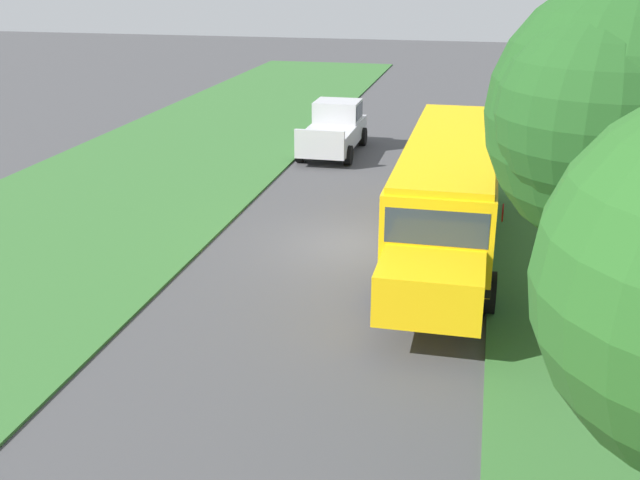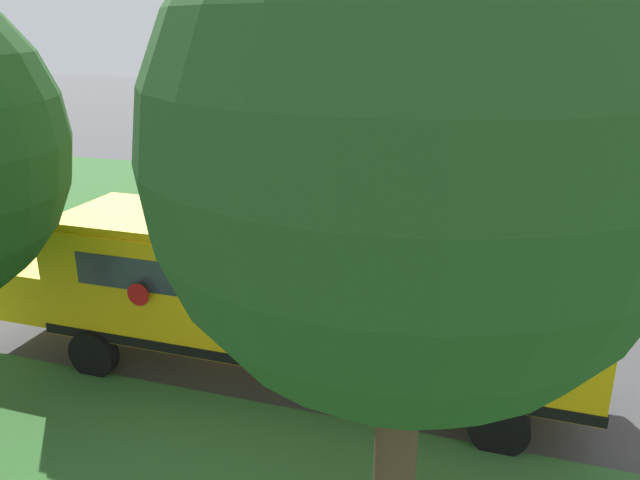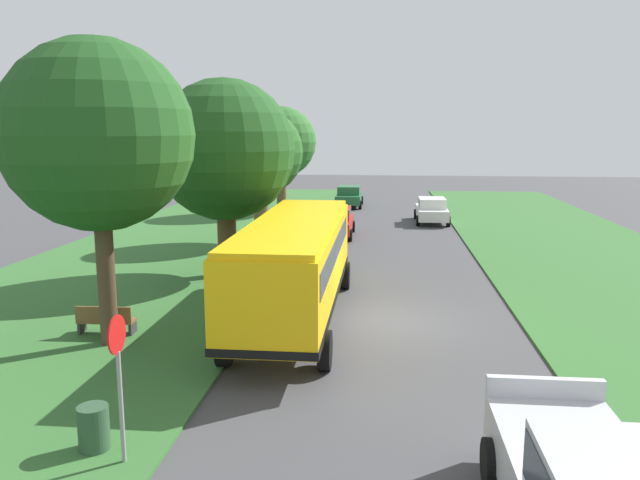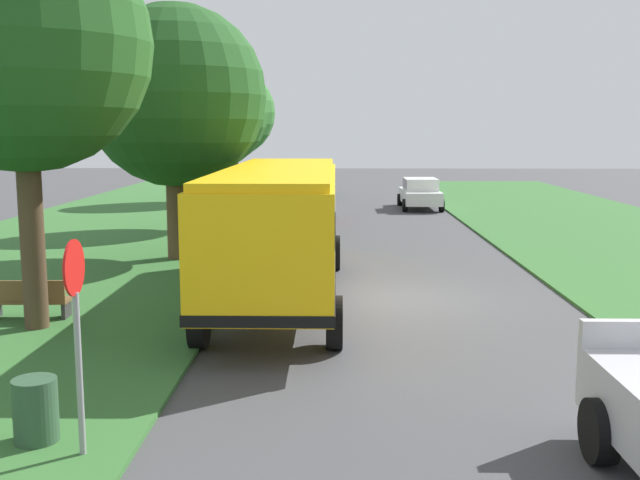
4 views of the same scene
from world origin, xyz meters
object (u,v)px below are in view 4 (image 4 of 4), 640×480
at_px(oak_tree_across_road, 234,114).
at_px(stop_sign, 77,322).
at_px(school_bus, 281,220).
at_px(oak_tree_far_end, 214,112).
at_px(park_bench, 30,300).
at_px(trash_bin, 36,413).
at_px(car_green_furthest, 314,181).
at_px(oak_tree_roadside_mid, 182,96).
at_px(oak_tree_beside_bus, 21,41).
at_px(car_white_middle, 420,192).
at_px(car_red_nearest, 306,202).

distance_m(oak_tree_across_road, stop_sign, 32.76).
xyz_separation_m(school_bus, oak_tree_far_end, (-3.59, 12.72, 2.77)).
height_order(park_bench, trash_bin, park_bench).
bearing_deg(stop_sign, school_bus, 78.14).
relative_size(car_green_furthest, oak_tree_across_road, 0.60).
bearing_deg(park_bench, oak_tree_roadside_mid, 77.00).
height_order(car_green_furthest, oak_tree_beside_bus, oak_tree_beside_bus).
distance_m(school_bus, trash_bin, 8.84).
distance_m(oak_tree_across_road, park_bench, 26.33).
bearing_deg(car_white_middle, oak_tree_roadside_mid, -120.63).
xyz_separation_m(school_bus, park_bench, (-5.15, -2.14, -1.45)).
bearing_deg(school_bus, trash_bin, -106.94).
xyz_separation_m(stop_sign, park_bench, (-3.33, 6.57, -1.26)).
bearing_deg(park_bench, car_green_furthest, 80.44).
bearing_deg(oak_tree_beside_bus, trash_bin, -68.26).
relative_size(school_bus, car_white_middle, 2.82).
bearing_deg(oak_tree_across_road, car_green_furthest, 46.47).
bearing_deg(oak_tree_far_end, car_green_furthest, 77.11).
distance_m(oak_tree_beside_bus, oak_tree_far_end, 15.69).
distance_m(school_bus, car_green_furthest, 28.30).
xyz_separation_m(stop_sign, trash_bin, (-0.71, 0.37, -1.29)).
bearing_deg(school_bus, car_green_furthest, 90.06).
distance_m(car_red_nearest, park_bench, 18.10).
relative_size(oak_tree_beside_bus, oak_tree_roadside_mid, 1.05).
relative_size(school_bus, car_red_nearest, 2.82).
bearing_deg(stop_sign, car_green_furthest, 87.21).
relative_size(oak_tree_roadside_mid, park_bench, 4.79).
distance_m(oak_tree_roadside_mid, trash_bin, 14.67).
xyz_separation_m(oak_tree_roadside_mid, park_bench, (-1.78, -7.71, -4.55)).
height_order(stop_sign, trash_bin, stop_sign).
bearing_deg(trash_bin, car_green_furthest, 86.08).
height_order(car_red_nearest, oak_tree_roadside_mid, oak_tree_roadside_mid).
bearing_deg(oak_tree_roadside_mid, oak_tree_across_road, 92.83).
bearing_deg(oak_tree_roadside_mid, car_green_furthest, 81.62).
distance_m(oak_tree_beside_bus, oak_tree_roadside_mid, 8.60).
bearing_deg(park_bench, oak_tree_far_end, 83.99).
xyz_separation_m(car_white_middle, oak_tree_roadside_mid, (-8.95, -15.11, 4.15)).
distance_m(oak_tree_far_end, oak_tree_across_road, 11.11).
relative_size(oak_tree_beside_bus, trash_bin, 9.04).
relative_size(stop_sign, park_bench, 1.70).
bearing_deg(oak_tree_roadside_mid, stop_sign, -83.82).
relative_size(school_bus, oak_tree_roadside_mid, 1.60).
relative_size(school_bus, oak_tree_across_road, 1.70).
bearing_deg(trash_bin, oak_tree_beside_bus, 111.74).
height_order(oak_tree_across_road, trash_bin, oak_tree_across_road).
xyz_separation_m(car_red_nearest, car_white_middle, (5.60, 5.46, 0.00)).
distance_m(oak_tree_beside_bus, trash_bin, 7.85).
height_order(car_red_nearest, oak_tree_beside_bus, oak_tree_beside_bus).
xyz_separation_m(car_red_nearest, oak_tree_roadside_mid, (-3.35, -9.65, 4.15)).
distance_m(school_bus, oak_tree_across_road, 24.36).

